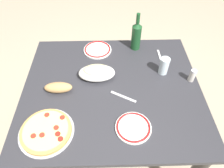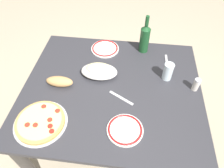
{
  "view_description": "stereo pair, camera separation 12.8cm",
  "coord_description": "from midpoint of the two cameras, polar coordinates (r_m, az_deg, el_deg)",
  "views": [
    {
      "loc": [
        0.02,
        0.85,
        1.73
      ],
      "look_at": [
        0.0,
        0.0,
        0.78
      ],
      "focal_mm": 32.65,
      "sensor_mm": 36.0,
      "label": 1
    },
    {
      "loc": [
        -0.11,
        0.84,
        1.73
      ],
      "look_at": [
        0.0,
        0.0,
        0.78
      ],
      "focal_mm": 32.65,
      "sensor_mm": 36.0,
      "label": 2
    }
  ],
  "objects": [
    {
      "name": "wine_bottle",
      "position": [
        1.52,
        4.39,
        13.34
      ],
      "size": [
        0.07,
        0.07,
        0.29
      ],
      "color": "#194723",
      "rests_on": "dining_table"
    },
    {
      "name": "ground_plane",
      "position": [
        1.93,
        -1.96,
        -15.61
      ],
      "size": [
        8.0,
        8.0,
        0.0
      ],
      "primitive_type": "plane",
      "color": "tan",
      "rests_on": "ground"
    },
    {
      "name": "bread_loaf",
      "position": [
        1.31,
        -17.53,
        -1.1
      ],
      "size": [
        0.17,
        0.07,
        0.07
      ],
      "primitive_type": "ellipsoid",
      "color": "tan",
      "rests_on": "dining_table"
    },
    {
      "name": "side_plate_far",
      "position": [
        1.12,
        2.71,
        -12.23
      ],
      "size": [
        0.2,
        0.2,
        0.02
      ],
      "color": "white",
      "rests_on": "dining_table"
    },
    {
      "name": "dining_table",
      "position": [
        1.4,
        -2.62,
        -4.38
      ],
      "size": [
        1.13,
        0.99,
        0.75
      ],
      "color": "#2D2D33",
      "rests_on": "ground"
    },
    {
      "name": "fork_left",
      "position": [
        1.52,
        11.01,
        7.18
      ],
      "size": [
        0.02,
        0.17,
        0.0
      ],
      "primitive_type": "cube",
      "rotation": [
        0.0,
        0.0,
        4.74
      ],
      "color": "#B7B7BC",
      "rests_on": "dining_table"
    },
    {
      "name": "baked_pasta_dish",
      "position": [
        1.34,
        -7.02,
        3.15
      ],
      "size": [
        0.24,
        0.15,
        0.08
      ],
      "color": "white",
      "rests_on": "dining_table"
    },
    {
      "name": "water_glass",
      "position": [
        1.38,
        11.81,
        4.88
      ],
      "size": [
        0.06,
        0.06,
        0.12
      ],
      "primitive_type": "cylinder",
      "color": "silver",
      "rests_on": "dining_table"
    },
    {
      "name": "fork_right",
      "position": [
        1.25,
        0.25,
        -3.76
      ],
      "size": [
        0.16,
        0.1,
        0.0
      ],
      "primitive_type": "cube",
      "rotation": [
        0.0,
        0.0,
        5.77
      ],
      "color": "#B7B7BC",
      "rests_on": "dining_table"
    },
    {
      "name": "side_plate_near",
      "position": [
        1.57,
        -6.44,
        9.48
      ],
      "size": [
        0.21,
        0.21,
        0.02
      ],
      "color": "white",
      "rests_on": "dining_table"
    },
    {
      "name": "spice_shaker",
      "position": [
        1.38,
        19.15,
        2.15
      ],
      "size": [
        0.04,
        0.04,
        0.09
      ],
      "color": "silver",
      "rests_on": "dining_table"
    },
    {
      "name": "pepperoni_pizza",
      "position": [
        1.18,
        -21.01,
        -12.38
      ],
      "size": [
        0.29,
        0.29,
        0.03
      ],
      "color": "#B7B7BC",
      "rests_on": "dining_table"
    }
  ]
}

